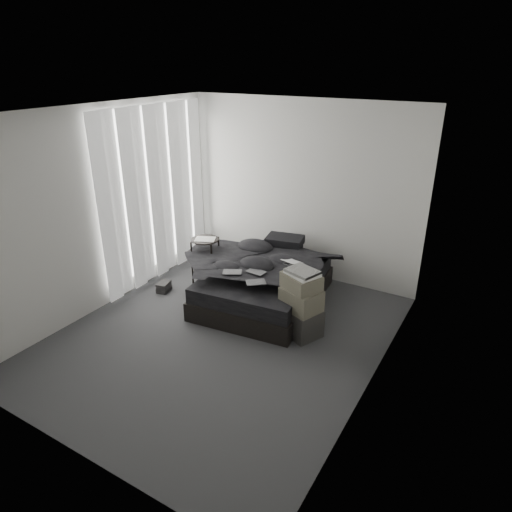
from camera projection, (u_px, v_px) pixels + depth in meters
The scene contains 25 objects.
floor at pixel (222, 336), 5.51m from camera, with size 3.60×4.20×0.01m, color #353537.
ceiling at pixel (215, 112), 4.47m from camera, with size 3.60×4.20×0.01m, color white.
wall_back at pixel (301, 191), 6.65m from camera, with size 3.60×0.01×2.60m, color silver.
wall_front at pixel (55, 324), 3.34m from camera, with size 3.60×0.01×2.60m, color silver.
wall_left at pixel (103, 210), 5.83m from camera, with size 0.01×4.20×2.60m, color silver.
wall_right at pixel (381, 271), 4.15m from camera, with size 0.01×4.20×2.60m, color silver.
window_left at pixel (152, 190), 6.51m from camera, with size 0.02×2.00×2.30m, color white.
curtain_left at pixel (156, 195), 6.52m from camera, with size 0.06×2.12×2.48m, color white.
bed at pixel (264, 292), 6.27m from camera, with size 1.41×1.86×0.25m, color black.
mattress at pixel (264, 277), 6.18m from camera, with size 1.35×1.80×0.20m, color black.
duvet at pixel (263, 265), 6.05m from camera, with size 1.37×1.59×0.22m, color black.
pillow_lower at pixel (281, 247), 6.73m from camera, with size 0.56×0.38×0.13m, color black.
pillow_upper at pixel (285, 241), 6.64m from camera, with size 0.52×0.36×0.12m, color black.
laptop at pixel (290, 258), 5.95m from camera, with size 0.30×0.19×0.02m, color silver.
comic_a at pixel (232, 267), 5.72m from camera, with size 0.23×0.15×0.01m, color black.
comic_b at pixel (256, 266), 5.73m from camera, with size 0.23×0.15×0.01m, color black.
comic_c at pixel (256, 276), 5.46m from camera, with size 0.23×0.15×0.01m, color black.
side_stand at pixel (206, 263), 6.58m from camera, with size 0.39×0.39×0.73m, color black.
papers at pixel (205, 239), 6.42m from camera, with size 0.28×0.21×0.01m, color white.
floor_books at pixel (164, 286), 6.53m from camera, with size 0.15×0.21×0.15m, color black.
box_lower at pixel (300, 321), 5.49m from camera, with size 0.47×0.36×0.34m, color black.
box_mid at pixel (301, 299), 5.36m from camera, with size 0.44×0.34×0.26m, color #565243.
box_upper at pixel (301, 282), 5.29m from camera, with size 0.42×0.33×0.18m, color #565243.
art_book_white at pixel (302, 273), 5.24m from camera, with size 0.35×0.28×0.04m, color silver.
art_book_snake at pixel (302, 271), 5.21m from camera, with size 0.34×0.27×0.03m, color silver.
Camera 1 is at (2.72, -3.81, 3.09)m, focal length 32.00 mm.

